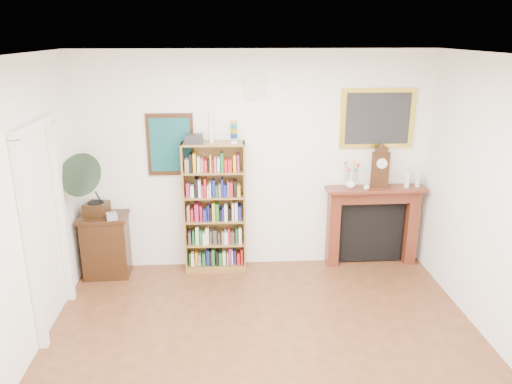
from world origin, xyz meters
TOP-DOWN VIEW (x-y plane):
  - room at (0.00, 0.00)m, footprint 4.51×5.01m
  - door_casing at (-2.21, 1.20)m, footprint 0.08×1.02m
  - teal_poster at (-1.05, 2.48)m, footprint 0.58×0.04m
  - small_picture at (0.00, 2.48)m, footprint 0.26×0.04m
  - gilt_painting at (1.55, 2.48)m, footprint 0.95×0.04m
  - bookshelf at (-0.52, 2.34)m, footprint 0.78×0.29m
  - side_cabinet at (-1.90, 2.26)m, footprint 0.61×0.46m
  - fireplace at (1.55, 2.40)m, footprint 1.29×0.32m
  - gramophone at (-1.98, 2.15)m, footprint 0.66×0.75m
  - cd_stack at (-1.76, 2.12)m, footprint 0.15×0.15m
  - mantel_clock at (1.60, 2.38)m, footprint 0.25×0.18m
  - flower_vase at (1.22, 2.35)m, footprint 0.16×0.16m
  - teacup at (1.41, 2.26)m, footprint 0.08×0.08m
  - bottle_left at (1.95, 2.33)m, footprint 0.07×0.07m
  - bottle_right at (2.10, 2.35)m, footprint 0.06×0.06m

SIDE VIEW (x-z plane):
  - side_cabinet at x=-1.90m, z-range 0.00..0.81m
  - fireplace at x=1.55m, z-range 0.09..1.17m
  - cd_stack at x=-1.76m, z-range 0.81..0.89m
  - bookshelf at x=-0.52m, z-range -0.03..1.92m
  - teacup at x=1.41m, z-range 1.08..1.14m
  - flower_vase at x=1.22m, z-range 1.08..1.22m
  - bottle_right at x=2.10m, z-range 1.08..1.28m
  - bottle_left at x=1.95m, z-range 1.08..1.32m
  - door_casing at x=-2.21m, z-range 0.18..2.35m
  - gramophone at x=-1.98m, z-range 0.87..1.71m
  - mantel_clock at x=1.60m, z-range 1.07..1.59m
  - room at x=0.00m, z-range -0.01..2.81m
  - teal_poster at x=-1.05m, z-range 1.26..2.04m
  - gilt_painting at x=1.55m, z-range 1.58..2.33m
  - small_picture at x=0.00m, z-range 2.20..2.50m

